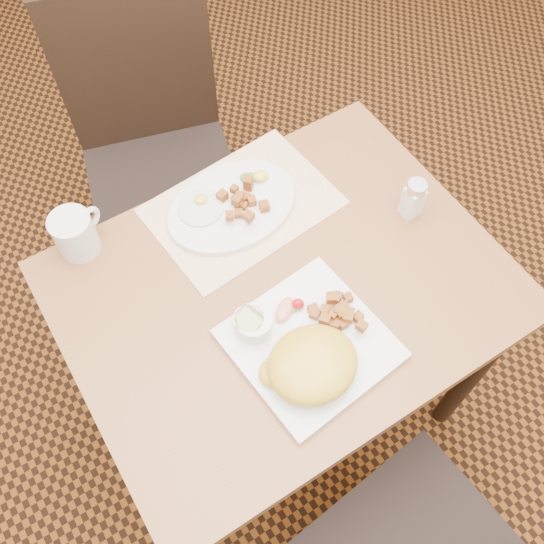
{
  "coord_description": "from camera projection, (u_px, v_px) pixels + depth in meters",
  "views": [
    {
      "loc": [
        -0.35,
        -0.5,
        1.85
      ],
      "look_at": [
        -0.03,
        0.01,
        0.82
      ],
      "focal_mm": 40.0,
      "sensor_mm": 36.0,
      "label": 1
    }
  ],
  "objects": [
    {
      "name": "chair_far",
      "position": [
        154.0,
        143.0,
        1.74
      ],
      "size": [
        0.52,
        0.53,
        0.97
      ],
      "rotation": [
        0.0,
        0.0,
        2.87
      ],
      "color": "black",
      "rests_on": "ground"
    },
    {
      "name": "home_fries_ov",
      "position": [
        242.0,
        200.0,
        1.33
      ],
      "size": [
        0.11,
        0.11,
        0.04
      ],
      "color": "#9F5219",
      "rests_on": "plate_oval"
    },
    {
      "name": "ground",
      "position": [
        280.0,
        402.0,
        1.9
      ],
      "size": [
        8.0,
        8.0,
        0.0
      ],
      "primitive_type": "plane",
      "color": "black",
      "rests_on": "ground"
    },
    {
      "name": "garnish_sq",
      "position": [
        289.0,
        308.0,
        1.2
      ],
      "size": [
        0.08,
        0.06,
        0.03
      ],
      "color": "#387223",
      "rests_on": "plate_square"
    },
    {
      "name": "home_fries_sq",
      "position": [
        338.0,
        314.0,
        1.19
      ],
      "size": [
        0.1,
        0.11,
        0.03
      ],
      "color": "#9F5219",
      "rests_on": "plate_square"
    },
    {
      "name": "garnish_ov",
      "position": [
        256.0,
        176.0,
        1.37
      ],
      "size": [
        0.07,
        0.06,
        0.02
      ],
      "color": "#387223",
      "rests_on": "plate_oval"
    },
    {
      "name": "plate_square",
      "position": [
        310.0,
        344.0,
        1.18
      ],
      "size": [
        0.31,
        0.31,
        0.02
      ],
      "primitive_type": "cube",
      "rotation": [
        0.0,
        0.0,
        0.1
      ],
      "color": "silver",
      "rests_on": "table"
    },
    {
      "name": "salt_shaker",
      "position": [
        413.0,
        198.0,
        1.31
      ],
      "size": [
        0.04,
        0.04,
        0.1
      ],
      "color": "white",
      "rests_on": "table"
    },
    {
      "name": "coffee_mug",
      "position": [
        76.0,
        233.0,
        1.26
      ],
      "size": [
        0.11,
        0.09,
        0.1
      ],
      "color": "silver",
      "rests_on": "table"
    },
    {
      "name": "placemat",
      "position": [
        242.0,
        206.0,
        1.36
      ],
      "size": [
        0.42,
        0.32,
        0.0
      ],
      "primitive_type": "cube",
      "rotation": [
        0.0,
        0.0,
        0.09
      ],
      "color": "white",
      "rests_on": "table"
    },
    {
      "name": "hollandaise_mound",
      "position": [
        312.0,
        365.0,
        1.12
      ],
      "size": [
        0.18,
        0.16,
        0.06
      ],
      "color": "gold",
      "rests_on": "plate_square"
    },
    {
      "name": "table",
      "position": [
        284.0,
        310.0,
        1.35
      ],
      "size": [
        0.9,
        0.7,
        0.75
      ],
      "color": "#94592E",
      "rests_on": "ground"
    },
    {
      "name": "plate_oval",
      "position": [
        232.0,
        206.0,
        1.35
      ],
      "size": [
        0.32,
        0.25,
        0.02
      ],
      "primitive_type": null,
      "rotation": [
        0.0,
        0.0,
        0.07
      ],
      "color": "silver",
      "rests_on": "placemat"
    },
    {
      "name": "ramekin",
      "position": [
        253.0,
        323.0,
        1.17
      ],
      "size": [
        0.07,
        0.07,
        0.04
      ],
      "color": "silver",
      "rests_on": "plate_square"
    },
    {
      "name": "fried_egg",
      "position": [
        201.0,
        207.0,
        1.33
      ],
      "size": [
        0.1,
        0.1,
        0.02
      ],
      "color": "white",
      "rests_on": "plate_oval"
    }
  ]
}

